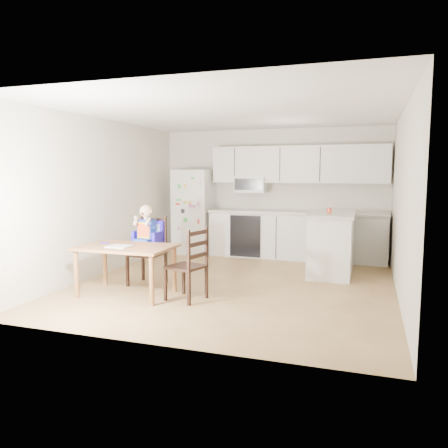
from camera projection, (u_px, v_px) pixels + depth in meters
name	position (u px, v px, depth m)	size (l,w,h in m)	color
room	(245.00, 198.00, 6.83)	(4.52, 5.01, 2.51)	olive
refrigerator	(194.00, 212.00, 8.94)	(0.72, 0.70, 1.70)	silver
kitchen_run	(295.00, 213.00, 8.37)	(3.37, 0.62, 2.15)	silver
kitchen_island	(332.00, 243.00, 7.11)	(0.72, 1.37, 1.01)	silver
red_cup	(329.00, 210.00, 6.85)	(0.07, 0.07, 0.09)	#DC472C
dining_table	(126.00, 253.00, 5.84)	(1.25, 0.81, 0.67)	brown
napkin	(119.00, 246.00, 5.76)	(0.29, 0.25, 0.01)	silver
toddler_spoon	(104.00, 243.00, 6.04)	(0.02, 0.02, 0.12)	#2416B0
chair_booster	(148.00, 236.00, 6.41)	(0.48, 0.48, 1.18)	black
chair_side	(192.00, 260.00, 5.58)	(0.51, 0.51, 0.95)	black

